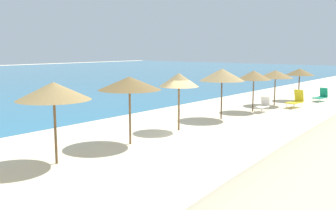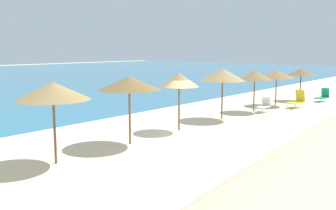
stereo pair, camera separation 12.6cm
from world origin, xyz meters
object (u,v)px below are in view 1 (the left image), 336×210
object	(u,v)px
beach_umbrella_3	(54,91)
beach_umbrella_5	(179,80)
beach_umbrella_9	(300,72)
lounge_chair_1	(296,100)
lounge_chair_2	(321,96)
lounge_chair_3	(263,105)
beach_umbrella_7	(254,75)
beach_umbrella_8	(275,74)
beach_umbrella_6	(222,75)
beach_umbrella_4	(129,83)

from	to	relation	value
beach_umbrella_3	beach_umbrella_5	size ratio (longest dim) A/B	1.02
beach_umbrella_9	lounge_chair_1	distance (m)	4.27
lounge_chair_2	lounge_chair_3	bearing A→B (deg)	90.21
beach_umbrella_7	lounge_chair_2	xyz separation A→B (m)	(7.65, -1.85, -1.92)
beach_umbrella_3	beach_umbrella_8	size ratio (longest dim) A/B	1.16
lounge_chair_2	beach_umbrella_8	bearing A→B (deg)	75.33
beach_umbrella_5	beach_umbrella_7	world-z (taller)	beach_umbrella_5
beach_umbrella_8	beach_umbrella_5	bearing A→B (deg)	179.35
lounge_chair_2	lounge_chair_3	world-z (taller)	lounge_chair_2
beach_umbrella_6	beach_umbrella_3	bearing A→B (deg)	-179.70
beach_umbrella_3	beach_umbrella_4	distance (m)	3.63
beach_umbrella_9	beach_umbrella_8	bearing A→B (deg)	174.41
beach_umbrella_3	beach_umbrella_9	distance (m)	21.76
beach_umbrella_7	beach_umbrella_4	bearing A→B (deg)	179.52
beach_umbrella_3	lounge_chair_3	size ratio (longest dim) A/B	2.29
beach_umbrella_3	beach_umbrella_6	xyz separation A→B (m)	(11.08, 0.06, -0.03)
lounge_chair_3	lounge_chair_1	bearing A→B (deg)	-107.52
beach_umbrella_6	lounge_chair_3	xyz separation A→B (m)	(3.77, -0.77, -2.11)
beach_umbrella_7	lounge_chair_3	world-z (taller)	beach_umbrella_7
beach_umbrella_6	lounge_chair_2	xyz separation A→B (m)	(11.21, -2.02, -2.13)
beach_umbrella_9	lounge_chair_1	world-z (taller)	beach_umbrella_9
beach_umbrella_3	lounge_chair_2	distance (m)	22.49
beach_umbrella_3	beach_umbrella_8	distance (m)	18.10
lounge_chair_2	beach_umbrella_4	bearing A→B (deg)	93.84
beach_umbrella_3	beach_umbrella_6	bearing A→B (deg)	0.30
beach_umbrella_8	lounge_chair_3	world-z (taller)	beach_umbrella_8
beach_umbrella_9	beach_umbrella_4	bearing A→B (deg)	178.77
beach_umbrella_6	beach_umbrella_9	size ratio (longest dim) A/B	1.16
lounge_chair_1	lounge_chair_2	bearing A→B (deg)	-88.30
beach_umbrella_4	lounge_chair_2	distance (m)	18.89
beach_umbrella_5	beach_umbrella_9	xyz separation A→B (m)	(14.64, -0.48, -0.28)
beach_umbrella_3	beach_umbrella_7	distance (m)	14.65
beach_umbrella_3	beach_umbrella_7	size ratio (longest dim) A/B	1.10
beach_umbrella_4	lounge_chair_3	xyz separation A→B (m)	(11.22, -0.69, -2.14)
beach_umbrella_5	beach_umbrella_6	distance (m)	3.97
beach_umbrella_4	lounge_chair_1	size ratio (longest dim) A/B	1.91
beach_umbrella_3	beach_umbrella_9	world-z (taller)	beach_umbrella_3
beach_umbrella_3	beach_umbrella_9	bearing A→B (deg)	-1.09
beach_umbrella_7	beach_umbrella_3	bearing A→B (deg)	179.53
beach_umbrella_4	lounge_chair_3	size ratio (longest dim) A/B	2.28
lounge_chair_1	lounge_chair_3	world-z (taller)	lounge_chair_1
beach_umbrella_4	beach_umbrella_6	xyz separation A→B (m)	(7.45, 0.08, -0.04)
lounge_chair_1	lounge_chair_3	xyz separation A→B (m)	(-3.19, 0.91, -0.07)
beach_umbrella_8	lounge_chair_1	size ratio (longest dim) A/B	1.66
beach_umbrella_3	beach_umbrella_7	world-z (taller)	beach_umbrella_3
beach_umbrella_4	beach_umbrella_7	bearing A→B (deg)	-0.48
beach_umbrella_5	beach_umbrella_9	size ratio (longest dim) A/B	1.14
beach_umbrella_5	lounge_chair_2	bearing A→B (deg)	-7.63
beach_umbrella_5	beach_umbrella_4	bearing A→B (deg)	-178.44
beach_umbrella_8	lounge_chair_2	size ratio (longest dim) A/B	1.86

